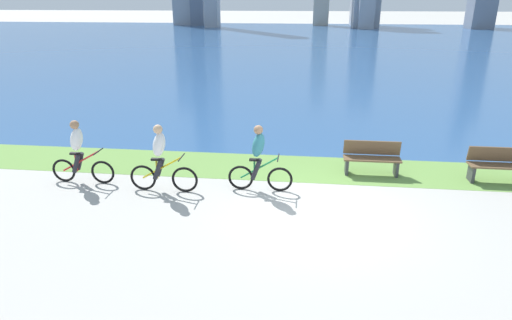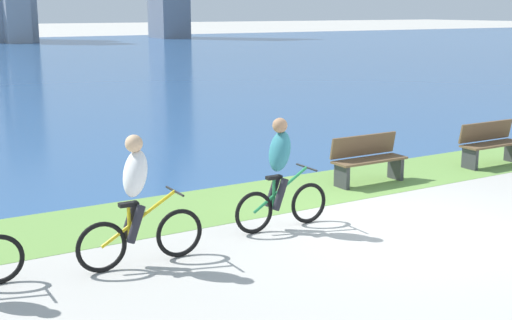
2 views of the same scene
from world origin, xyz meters
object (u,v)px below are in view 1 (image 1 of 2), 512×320
Objects in this scene: cyclist_distant_rear at (79,152)px; bench_near_path at (498,165)px; bench_far_along_path at (372,158)px; cyclist_lead at (259,159)px; cyclist_trailing at (161,159)px.

cyclist_distant_rear is 1.11× the size of bench_near_path.
cyclist_distant_rear is 10.71m from bench_near_path.
bench_near_path is 1.00× the size of bench_far_along_path.
cyclist_trailing is at bearing -172.31° from cyclist_lead.
cyclist_lead is at bearing 7.69° from cyclist_trailing.
bench_far_along_path is at bearing 177.23° from bench_near_path.
cyclist_distant_rear reaches higher than bench_near_path.
bench_far_along_path is (5.23, 1.75, -0.39)m from cyclist_trailing.
cyclist_lead reaches higher than bench_near_path.
cyclist_trailing is 2.24m from cyclist_distant_rear.
cyclist_trailing is (-2.34, -0.32, 0.01)m from cyclist_lead.
cyclist_distant_rear is at bearing -172.87° from bench_near_path.
cyclist_trailing is 1.14× the size of bench_near_path.
cyclist_trailing reaches higher than cyclist_distant_rear.
cyclist_lead is 1.11× the size of bench_far_along_path.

